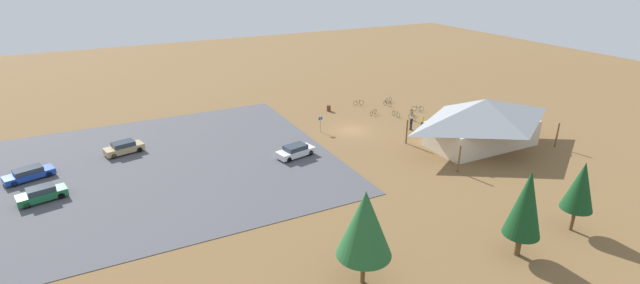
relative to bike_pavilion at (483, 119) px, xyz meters
The scene contains 22 objects.
ground 16.72m from the bike_pavilion, 45.14° to the right, with size 160.00×160.00×0.00m, color brown.
parking_lot_asphalt 39.82m from the bike_pavilion, 16.84° to the right, with size 40.65×33.56×0.05m, color #4C4C51.
bike_pavilion is the anchor object (origin of this frame).
trash_bin 23.07m from the bike_pavilion, 62.93° to the right, with size 0.60×0.60×0.90m, color brown.
lot_sign 20.39m from the bike_pavilion, 39.93° to the right, with size 0.56×0.08×2.20m.
pine_far_west 22.92m from the bike_pavilion, 52.12° to the left, with size 2.80×2.80×7.26m.
pine_far_east 30.78m from the bike_pavilion, 30.04° to the left, with size 3.93×3.93×7.38m.
pine_east 19.07m from the bike_pavilion, 68.10° to the left, with size 2.57×2.57×6.35m.
bicycle_green_by_bin 14.28m from the bike_pavilion, 78.09° to the right, with size 0.48×1.72×0.85m.
bicycle_silver_front_row 20.24m from the bike_pavilion, 90.64° to the right, with size 1.65×0.69×0.81m.
bicycle_red_mid_cluster 21.67m from the bike_pavilion, 77.00° to the right, with size 1.69×0.52×0.88m.
bicycle_yellow_yard_right 16.99m from the bike_pavilion, 71.28° to the right, with size 1.60×0.80×0.75m.
bicycle_teal_lone_east 11.88m from the bike_pavilion, 81.28° to the right, with size 0.48×1.78×0.86m.
bicycle_purple_back_row 18.71m from the bike_pavilion, 86.87° to the right, with size 0.61×1.62×0.84m.
bicycle_black_edge_south 13.50m from the bike_pavilion, 88.26° to the right, with size 0.80×1.63×0.83m.
bicycle_blue_yard_left 14.72m from the bike_pavilion, 96.43° to the right, with size 1.60×0.88×0.84m.
car_tan_front_row 43.19m from the bike_pavilion, 23.40° to the right, with size 4.63×2.82×1.44m.
car_blue_end_stall 51.20m from the bike_pavilion, 16.18° to the right, with size 5.02×3.14×1.29m.
car_white_near_entry 23.12m from the bike_pavilion, 17.87° to the right, with size 4.83×2.79×1.41m.
car_green_back_corner 48.47m from the bike_pavilion, 10.08° to the right, with size 4.51×2.58×1.44m.
visitor_by_pavilion 9.62m from the bike_pavilion, 62.29° to the right, with size 0.40×0.39×1.76m.
visitor_crossing_yard 8.93m from the bike_pavilion, 73.76° to the right, with size 0.36×0.36×1.64m.
Camera 1 is at (29.89, 49.46, 21.75)m, focal length 25.72 mm.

